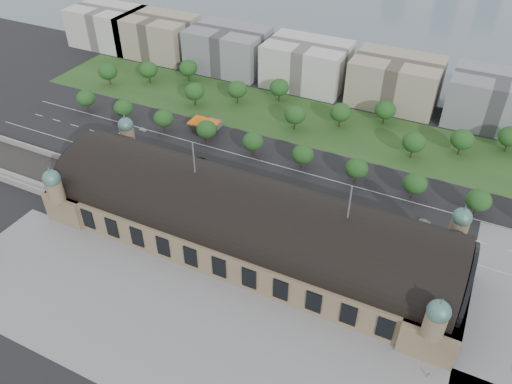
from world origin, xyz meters
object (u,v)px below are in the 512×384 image
at_px(traffic_car_2, 200,159).
at_px(parked_car_6, 181,181).
at_px(traffic_car_4, 306,206).
at_px(parked_car_4, 178,180).
at_px(parked_car_1, 164,176).
at_px(traffic_car_1, 143,130).
at_px(pedestrian_0, 428,375).
at_px(parked_car_2, 148,171).
at_px(bus_east, 314,201).
at_px(traffic_car_6, 442,247).
at_px(bus_west, 249,182).
at_px(traffic_car_3, 256,176).
at_px(traffic_car_5, 425,222).
at_px(parked_car_5, 222,194).
at_px(parked_car_0, 110,159).
at_px(petrol_station, 209,123).
at_px(bus_mid, 308,199).
at_px(parked_car_3, 157,167).

bearing_deg(traffic_car_2, parked_car_6, -0.66).
height_order(traffic_car_4, parked_car_4, traffic_car_4).
xyz_separation_m(parked_car_1, parked_car_6, (8.87, 0.00, 0.04)).
distance_m(traffic_car_1, pedestrian_0, 169.25).
height_order(parked_car_2, bus_east, bus_east).
bearing_deg(traffic_car_1, parked_car_1, -130.63).
relative_size(traffic_car_4, parked_car_4, 1.04).
distance_m(traffic_car_2, traffic_car_6, 108.18).
xyz_separation_m(traffic_car_6, bus_east, (-50.46, 3.63, 0.89)).
distance_m(traffic_car_6, parked_car_1, 114.97).
bearing_deg(bus_west, traffic_car_4, -97.13).
xyz_separation_m(traffic_car_3, traffic_car_5, (70.92, 1.43, -0.04)).
height_order(parked_car_5, bus_west, bus_west).
bearing_deg(traffic_car_5, traffic_car_4, 97.31).
height_order(parked_car_0, parked_car_5, parked_car_5).
bearing_deg(petrol_station, traffic_car_3, -34.80).
distance_m(traffic_car_1, parked_car_4, 47.96).
xyz_separation_m(traffic_car_3, parked_car_2, (-43.60, -17.41, -0.04)).
relative_size(traffic_car_5, parked_car_4, 1.03).
bearing_deg(traffic_car_6, bus_west, -94.46).
distance_m(traffic_car_5, traffic_car_6, 14.11).
relative_size(traffic_car_5, pedestrian_0, 2.54).
relative_size(parked_car_0, parked_car_1, 0.88).
height_order(traffic_car_6, bus_mid, bus_mid).
distance_m(parked_car_0, parked_car_4, 36.67).
height_order(petrol_station, bus_west, petrol_station).
bearing_deg(bus_mid, parked_car_0, 100.69).
height_order(traffic_car_3, bus_east, bus_east).
bearing_deg(traffic_car_3, pedestrian_0, -130.18).
xyz_separation_m(petrol_station, traffic_car_1, (-28.43, -16.38, -2.27)).
height_order(traffic_car_5, pedestrian_0, pedestrian_0).
distance_m(traffic_car_6, parked_car_2, 122.97).
relative_size(traffic_car_2, pedestrian_0, 2.98).
bearing_deg(bus_mid, traffic_car_2, 86.62).
height_order(petrol_station, traffic_car_6, petrol_station).
distance_m(traffic_car_4, bus_east, 3.89).
bearing_deg(traffic_car_4, parked_car_6, -80.02).
xyz_separation_m(parked_car_3, bus_mid, (68.17, 7.00, 0.74)).
height_order(traffic_car_2, parked_car_5, parked_car_5).
bearing_deg(traffic_car_5, parked_car_6, 94.04).
bearing_deg(traffic_car_5, petrol_station, 70.04).
relative_size(traffic_car_4, traffic_car_6, 0.96).
bearing_deg(traffic_car_4, bus_west, -95.25).
distance_m(traffic_car_2, bus_west, 29.41).
bearing_deg(parked_car_6, bus_west, 87.60).
relative_size(traffic_car_1, pedestrian_0, 2.40).
height_order(parked_car_5, pedestrian_0, pedestrian_0).
bearing_deg(pedestrian_0, parked_car_2, 165.43).
relative_size(parked_car_0, parked_car_6, 0.86).
bearing_deg(parked_car_3, pedestrian_0, 33.59).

